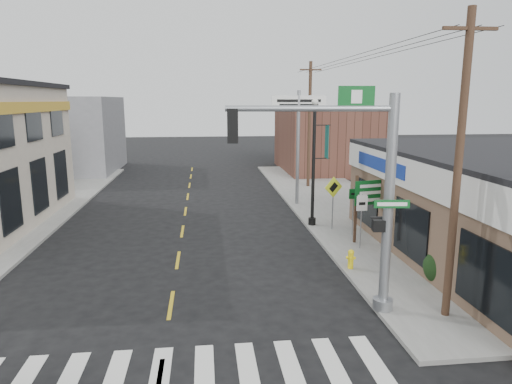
{
  "coord_description": "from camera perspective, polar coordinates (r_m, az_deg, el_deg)",
  "views": [
    {
      "loc": [
        1.1,
        -9.15,
        6.12
      ],
      "look_at": [
        2.98,
        7.2,
        2.8
      ],
      "focal_mm": 32.0,
      "sensor_mm": 36.0,
      "label": 1
    }
  ],
  "objects": [
    {
      "name": "ground",
      "position": [
        11.06,
        -12.08,
        -22.47
      ],
      "size": [
        140.0,
        140.0,
        0.0
      ],
      "primitive_type": "plane",
      "color": "black",
      "rests_on": "ground"
    },
    {
      "name": "sidewalk_right",
      "position": [
        24.28,
        12.68,
        -3.32
      ],
      "size": [
        6.0,
        38.0,
        0.13
      ],
      "primitive_type": "cube",
      "color": "gray",
      "rests_on": "ground"
    },
    {
      "name": "center_line",
      "position": [
        18.24,
        -9.73,
        -8.36
      ],
      "size": [
        0.12,
        56.0,
        0.01
      ],
      "primitive_type": "cube",
      "color": "gold",
      "rests_on": "ground"
    },
    {
      "name": "crosswalk",
      "position": [
        11.39,
        -11.88,
        -21.33
      ],
      "size": [
        11.0,
        2.2,
        0.01
      ],
      "primitive_type": "cube",
      "color": "silver",
      "rests_on": "ground"
    },
    {
      "name": "bldg_distant_right",
      "position": [
        40.77,
        9.04,
        6.59
      ],
      "size": [
        8.0,
        10.0,
        5.6
      ],
      "primitive_type": "cube",
      "color": "brown",
      "rests_on": "ground"
    },
    {
      "name": "bldg_distant_left",
      "position": [
        42.99,
        -23.05,
        6.61
      ],
      "size": [
        9.0,
        10.0,
        6.4
      ],
      "primitive_type": "cube",
      "color": "slate",
      "rests_on": "ground"
    },
    {
      "name": "traffic_signal_pole",
      "position": [
        12.85,
        13.3,
        1.24
      ],
      "size": [
        5.02,
        0.38,
        6.36
      ],
      "rotation": [
        0.0,
        0.0,
        -0.11
      ],
      "color": "gray",
      "rests_on": "sidewalk_right"
    },
    {
      "name": "guide_sign",
      "position": [
        19.88,
        14.28,
        -0.9
      ],
      "size": [
        1.66,
        0.14,
        2.91
      ],
      "rotation": [
        0.0,
        0.0,
        0.21
      ],
      "color": "#452F20",
      "rests_on": "sidewalk_right"
    },
    {
      "name": "fire_hydrant",
      "position": [
        17.0,
        11.76,
        -8.09
      ],
      "size": [
        0.22,
        0.22,
        0.71
      ],
      "rotation": [
        0.0,
        0.0,
        -0.35
      ],
      "color": "yellow",
      "rests_on": "sidewalk_right"
    },
    {
      "name": "ped_crossing_sign",
      "position": [
        21.55,
        9.63,
        -0.15
      ],
      "size": [
        0.97,
        0.07,
        2.51
      ],
      "rotation": [
        0.0,
        0.0,
        0.34
      ],
      "color": "gray",
      "rests_on": "sidewalk_right"
    },
    {
      "name": "lamp_post",
      "position": [
        21.94,
        7.39,
        4.83
      ],
      "size": [
        0.79,
        0.62,
        6.07
      ],
      "rotation": [
        0.0,
        0.0,
        0.38
      ],
      "color": "black",
      "rests_on": "sidewalk_right"
    },
    {
      "name": "dance_center_sign",
      "position": [
        26.4,
        5.32,
        9.1
      ],
      "size": [
        3.08,
        0.19,
        6.54
      ],
      "rotation": [
        0.0,
        0.0,
        -0.05
      ],
      "color": "gray",
      "rests_on": "sidewalk_right"
    },
    {
      "name": "bare_tree",
      "position": [
        17.91,
        25.21,
        2.55
      ],
      "size": [
        2.27,
        2.27,
        4.54
      ],
      "rotation": [
        0.0,
        0.0,
        -0.23
      ],
      "color": "black",
      "rests_on": "sidewalk_right"
    },
    {
      "name": "shrub_front",
      "position": [
        16.68,
        22.48,
        -8.67
      ],
      "size": [
        1.36,
        1.36,
        1.02
      ],
      "primitive_type": "ellipsoid",
      "color": "#143B15",
      "rests_on": "sidewalk_right"
    },
    {
      "name": "shrub_back",
      "position": [
        21.48,
        21.22,
        -4.41
      ],
      "size": [
        1.13,
        1.13,
        0.85
      ],
      "primitive_type": "ellipsoid",
      "color": "black",
      "rests_on": "sidewalk_right"
    },
    {
      "name": "utility_pole_near",
      "position": [
        13.3,
        23.95,
        2.94
      ],
      "size": [
        1.44,
        0.22,
        8.3
      ],
      "rotation": [
        0.0,
        0.0,
        -0.03
      ],
      "color": "#41331B",
      "rests_on": "sidewalk_right"
    },
    {
      "name": "utility_pole_far",
      "position": [
        32.15,
        6.69,
        8.49
      ],
      "size": [
        1.49,
        0.22,
        8.58
      ],
      "rotation": [
        0.0,
        0.0,
        -0.01
      ],
      "color": "#402F1F",
      "rests_on": "sidewalk_right"
    }
  ]
}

